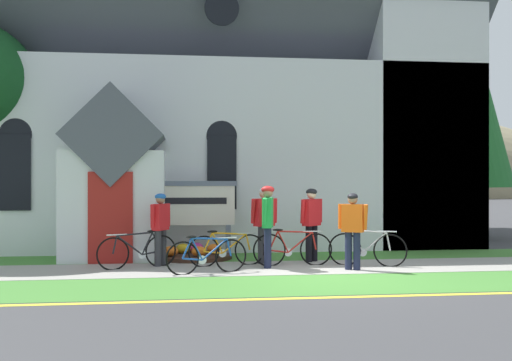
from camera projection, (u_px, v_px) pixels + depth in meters
name	position (u px, v px, depth m)	size (l,w,h in m)	color
ground	(301.00, 253.00, 15.92)	(140.00, 140.00, 0.00)	#3D3D3F
sidewalk_slab	(230.00, 269.00, 13.05)	(32.00, 2.09, 0.01)	#99968E
grass_verge	(240.00, 286.00, 10.94)	(32.00, 2.16, 0.01)	#427F33
church_lawn	(224.00, 257.00, 14.91)	(24.00, 1.67, 0.01)	#427F33
curb_paint_stripe	(247.00, 299.00, 9.72)	(28.00, 0.16, 0.01)	yellow
church_building	(226.00, 91.00, 20.27)	(15.20, 11.46, 13.61)	silver
church_sign	(194.00, 206.00, 15.02)	(2.14, 0.22, 1.88)	slate
flower_bed	(194.00, 254.00, 14.72)	(1.83, 1.83, 0.34)	#382319
bicycle_orange	(367.00, 249.00, 13.48)	(1.63, 0.68, 0.85)	black
bicycle_silver	(292.00, 249.00, 13.52)	(1.80, 0.08, 0.85)	black
bicycle_white	(138.00, 251.00, 13.15)	(1.67, 0.70, 0.83)	black
bicycle_red	(227.00, 249.00, 13.49)	(1.74, 0.38, 0.82)	black
bicycle_black	(207.00, 256.00, 12.40)	(1.68, 0.55, 0.81)	black
cyclist_in_blue_jersey	(312.00, 219.00, 14.13)	(0.58, 0.49, 1.71)	black
cyclist_in_green_jersey	(160.00, 224.00, 13.47)	(0.42, 0.64, 1.61)	#2D2D33
cyclist_in_orange_jersey	(264.00, 219.00, 13.85)	(0.63, 0.44, 1.74)	#2D2D33
cyclist_in_white_jersey	(353.00, 225.00, 12.86)	(0.54, 0.47, 1.63)	#191E38
cyclist_in_red_jersey	(268.00, 219.00, 13.14)	(0.33, 0.78, 1.79)	#191E38
roadside_conifer	(465.00, 93.00, 20.01)	(3.12, 3.12, 7.93)	#3D2D1E
distant_hill	(228.00, 196.00, 70.75)	(90.52, 37.22, 23.96)	#847A5B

